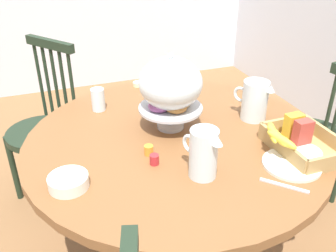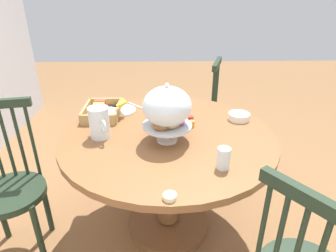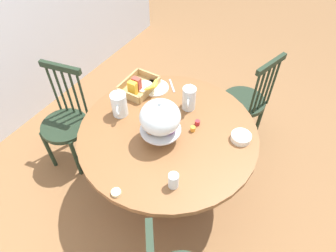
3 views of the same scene
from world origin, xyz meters
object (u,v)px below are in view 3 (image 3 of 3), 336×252
at_px(cereal_basket, 140,86).
at_px(cereal_bowl, 241,137).
at_px(dining_table, 168,148).
at_px(orange_juice_pitcher, 119,105).
at_px(butter_dish, 116,192).
at_px(windsor_chair_by_cabinet, 246,102).
at_px(windsor_chair_facing_door, 66,124).
at_px(milk_pitcher, 189,99).
at_px(drinking_glass, 173,181).
at_px(pastry_stand_with_dome, 160,119).
at_px(china_plate_small, 144,86).
at_px(china_plate_large, 155,88).

bearing_deg(cereal_basket, cereal_bowl, -94.75).
relative_size(dining_table, orange_juice_pitcher, 6.96).
bearing_deg(orange_juice_pitcher, butter_dish, -145.00).
relative_size(windsor_chair_by_cabinet, windsor_chair_facing_door, 1.00).
height_order(windsor_chair_facing_door, cereal_bowl, windsor_chair_facing_door).
distance_m(windsor_chair_by_cabinet, milk_pitcher, 0.77).
bearing_deg(windsor_chair_facing_door, cereal_basket, -49.95).
bearing_deg(drinking_glass, cereal_bowl, -20.90).
relative_size(cereal_basket, drinking_glass, 2.87).
distance_m(windsor_chair_by_cabinet, pastry_stand_with_dome, 1.14).
relative_size(pastry_stand_with_dome, butter_dish, 5.73).
height_order(dining_table, cereal_bowl, cereal_bowl).
xyz_separation_m(windsor_chair_by_cabinet, butter_dish, (-1.49, 0.31, 0.30)).
bearing_deg(milk_pitcher, china_plate_small, 87.11).
bearing_deg(milk_pitcher, windsor_chair_facing_door, 115.44).
distance_m(cereal_basket, drinking_glass, 0.93).
height_order(cereal_bowl, butter_dish, cereal_bowl).
relative_size(dining_table, windsor_chair_by_cabinet, 1.32).
distance_m(dining_table, cereal_basket, 0.55).
bearing_deg(milk_pitcher, butter_dish, 179.00).
bearing_deg(drinking_glass, orange_juice_pitcher, 62.83).
relative_size(windsor_chair_facing_door, cereal_bowl, 6.96).
distance_m(milk_pitcher, drinking_glass, 0.70).
height_order(cereal_basket, cereal_bowl, cereal_basket).
xyz_separation_m(dining_table, orange_juice_pitcher, (-0.03, 0.40, 0.28)).
relative_size(orange_juice_pitcher, cereal_basket, 0.58).
xyz_separation_m(dining_table, drinking_glass, (-0.37, -0.26, 0.25)).
bearing_deg(dining_table, cereal_bowl, -68.11).
bearing_deg(butter_dish, dining_table, -0.48).
xyz_separation_m(china_plate_small, drinking_glass, (-0.68, -0.67, 0.04)).
relative_size(windsor_chair_facing_door, china_plate_large, 4.43).
bearing_deg(windsor_chair_by_cabinet, drinking_glass, 178.14).
distance_m(cereal_basket, butter_dish, 0.96).
xyz_separation_m(cereal_basket, china_plate_large, (0.09, -0.09, -0.04)).
bearing_deg(china_plate_small, windsor_chair_facing_door, 132.11).
xyz_separation_m(windsor_chair_facing_door, cereal_basket, (0.42, -0.51, 0.33)).
xyz_separation_m(cereal_basket, china_plate_small, (0.04, -0.01, -0.03)).
relative_size(orange_juice_pitcher, china_plate_small, 1.23).
xyz_separation_m(pastry_stand_with_dome, china_plate_large, (0.44, 0.33, -0.19)).
relative_size(dining_table, china_plate_large, 5.85).
bearing_deg(orange_juice_pitcher, china_plate_small, 2.45).
bearing_deg(orange_juice_pitcher, windsor_chair_by_cabinet, -36.97).
bearing_deg(butter_dish, china_plate_small, 24.28).
height_order(cereal_basket, drinking_glass, cereal_basket).
relative_size(orange_juice_pitcher, butter_dish, 3.08).
bearing_deg(drinking_glass, cereal_basket, 47.13).
relative_size(windsor_chair_facing_door, milk_pitcher, 5.20).
bearing_deg(cereal_basket, china_plate_small, -16.39).
height_order(cereal_basket, china_plate_large, cereal_basket).
relative_size(dining_table, drinking_glass, 11.69).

